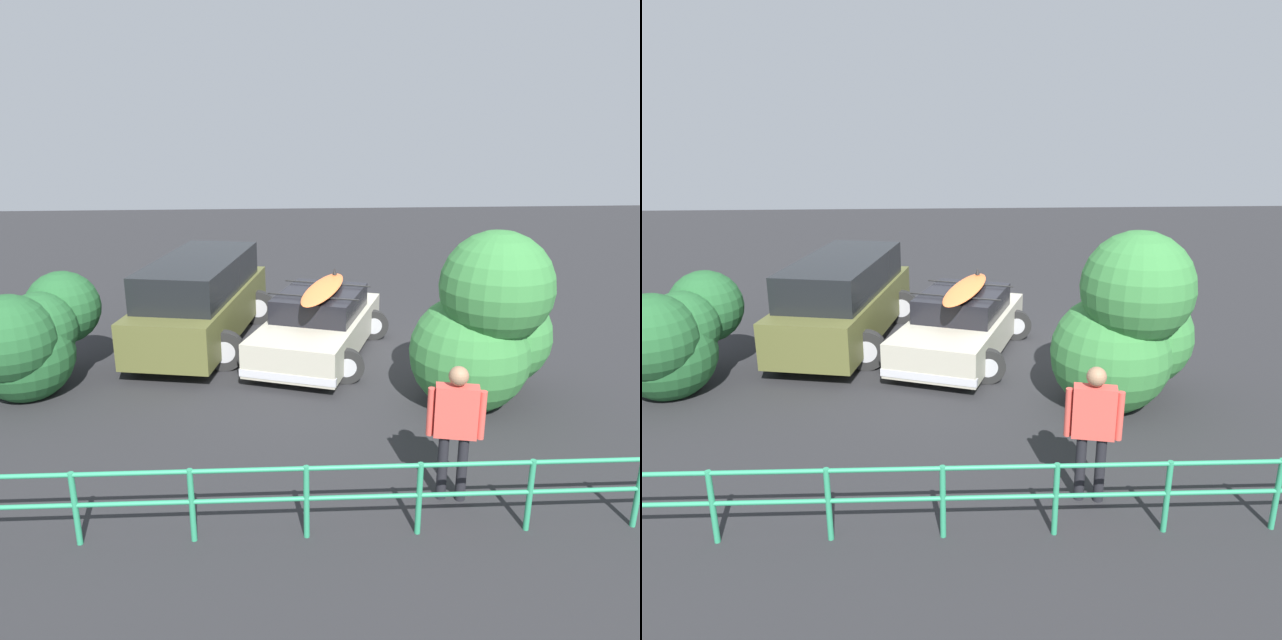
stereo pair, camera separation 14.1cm
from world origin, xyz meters
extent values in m
cube|color=#28282B|center=(0.00, 0.00, -0.01)|extent=(44.00, 44.00, 0.02)
cube|color=#B7B29E|center=(0.32, -0.02, 0.51)|extent=(3.05, 4.40, 0.66)
cube|color=black|center=(0.27, -0.17, 1.08)|extent=(2.13, 2.36, 0.47)
cube|color=silver|center=(0.99, 1.84, 0.30)|extent=(1.74, 0.71, 0.14)
cube|color=silver|center=(-0.35, -1.88, 0.30)|extent=(1.74, 0.71, 0.14)
cylinder|color=black|center=(-0.11, 1.47, 0.33)|extent=(0.66, 0.18, 0.66)
cylinder|color=#B7B7BC|center=(-0.11, 1.47, 0.33)|extent=(0.36, 0.19, 0.36)
cylinder|color=black|center=(1.60, 0.85, 0.33)|extent=(0.66, 0.18, 0.66)
cylinder|color=#B7B7BC|center=(1.60, 0.85, 0.33)|extent=(0.36, 0.19, 0.36)
cylinder|color=black|center=(-0.96, -0.89, 0.33)|extent=(0.66, 0.18, 0.66)
cylinder|color=#B7B7BC|center=(-0.96, -0.89, 0.33)|extent=(0.36, 0.19, 0.36)
cylinder|color=black|center=(0.75, -1.51, 0.33)|extent=(0.66, 0.18, 0.66)
cylinder|color=#B7B7BC|center=(0.75, -1.51, 0.33)|extent=(0.36, 0.19, 0.36)
cylinder|color=black|center=(0.45, 0.33, 1.35)|extent=(1.77, 0.66, 0.03)
cylinder|color=black|center=(0.09, -0.67, 1.35)|extent=(1.77, 0.66, 0.03)
ellipsoid|color=orange|center=(0.22, -0.03, 1.41)|extent=(1.37, 2.72, 0.09)
cone|color=black|center=(-0.11, -1.04, 1.53)|extent=(0.10, 0.10, 0.14)
cube|color=brown|center=(2.79, -0.94, 0.71)|extent=(2.68, 5.13, 0.91)
cube|color=black|center=(2.79, -0.94, 1.53)|extent=(2.33, 4.05, 0.73)
cylinder|color=black|center=(2.29, -3.43, 0.81)|extent=(0.73, 0.32, 0.71)
cylinder|color=black|center=(2.19, 0.67, 0.40)|extent=(0.79, 0.22, 0.79)
cylinder|color=#B7B7BC|center=(2.19, 0.67, 0.40)|extent=(0.44, 0.23, 0.44)
cylinder|color=black|center=(3.95, 0.32, 0.40)|extent=(0.79, 0.22, 0.79)
cylinder|color=#B7B7BC|center=(3.95, 0.32, 0.40)|extent=(0.44, 0.23, 0.44)
cylinder|color=black|center=(1.62, -2.20, 0.40)|extent=(0.79, 0.22, 0.79)
cylinder|color=#B7B7BC|center=(1.62, -2.20, 0.40)|extent=(0.44, 0.23, 0.44)
cylinder|color=black|center=(3.38, -2.55, 0.40)|extent=(0.79, 0.22, 0.79)
cylinder|color=#B7B7BC|center=(3.38, -2.55, 0.40)|extent=(0.44, 0.23, 0.44)
cylinder|color=black|center=(-1.18, 5.27, 0.45)|extent=(0.13, 0.13, 0.90)
cylinder|color=black|center=(-0.94, 5.21, 0.45)|extent=(0.13, 0.13, 0.90)
cube|color=#DB4C42|center=(-1.06, 5.24, 1.24)|extent=(0.56, 0.32, 0.68)
sphere|color=#9E7556|center=(-1.06, 5.24, 1.72)|extent=(0.24, 0.24, 0.24)
cylinder|color=#DB4C42|center=(-1.36, 5.31, 1.22)|extent=(0.09, 0.09, 0.64)
cylinder|color=#DB4C42|center=(-0.75, 5.17, 1.22)|extent=(0.09, 0.09, 0.64)
cylinder|color=#2D9366|center=(-3.11, 5.96, 0.47)|extent=(0.07, 0.07, 0.94)
cylinder|color=#2D9366|center=(-1.79, 5.94, 0.47)|extent=(0.07, 0.07, 0.94)
cylinder|color=#2D9366|center=(-0.48, 5.92, 0.47)|extent=(0.07, 0.07, 0.94)
cylinder|color=#2D9366|center=(0.83, 5.89, 0.47)|extent=(0.07, 0.07, 0.94)
cylinder|color=#2D9366|center=(2.15, 5.87, 0.47)|extent=(0.07, 0.07, 0.94)
cylinder|color=#2D9366|center=(3.46, 5.85, 0.47)|extent=(0.07, 0.07, 0.94)
cylinder|color=#2D9366|center=(0.18, 5.91, 0.91)|extent=(9.20, 0.20, 0.06)
cylinder|color=#2D9366|center=(0.18, 5.91, 0.52)|extent=(9.20, 0.20, 0.06)
cylinder|color=#4C3828|center=(-2.44, 2.08, 0.31)|extent=(0.36, 0.36, 0.62)
sphere|color=#387F3D|center=(-2.07, 2.49, 0.93)|extent=(2.03, 2.03, 2.03)
sphere|color=#387F3D|center=(-2.69, 2.18, 1.14)|extent=(1.73, 1.73, 1.73)
sphere|color=#387F3D|center=(-2.36, 2.70, 2.13)|extent=(1.82, 1.82, 1.82)
sphere|color=#387F3D|center=(-2.35, 2.17, 1.96)|extent=(1.23, 1.23, 1.23)
sphere|color=#387F3D|center=(-2.75, 1.78, 0.92)|extent=(1.31, 1.31, 1.31)
sphere|color=#387F3D|center=(-2.88, 1.76, 1.13)|extent=(1.40, 1.40, 1.40)
cylinder|color=#4C3828|center=(5.33, 1.40, 0.21)|extent=(0.32, 0.32, 0.42)
sphere|color=#235B2D|center=(5.32, 1.38, 1.18)|extent=(1.28, 1.28, 1.28)
sphere|color=#235B2D|center=(5.62, 1.93, 1.16)|extent=(1.53, 1.53, 1.53)
sphere|color=#235B2D|center=(5.57, 1.60, 0.77)|extent=(1.71, 1.71, 1.71)
sphere|color=#235B2D|center=(5.11, 0.73, 1.35)|extent=(1.35, 1.35, 1.35)
camera|label=1|loc=(1.09, 12.09, 4.70)|focal=35.00mm
camera|label=2|loc=(0.95, 12.10, 4.70)|focal=35.00mm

